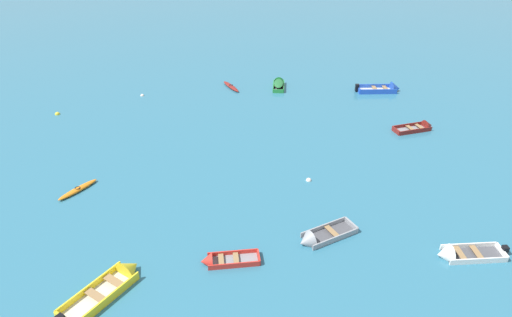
{
  "coord_description": "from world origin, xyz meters",
  "views": [
    {
      "loc": [
        3.31,
        -6.88,
        16.3
      ],
      "look_at": [
        0.0,
        20.55,
        0.15
      ],
      "focal_mm": 31.16,
      "sensor_mm": 36.0,
      "label": 1
    }
  ],
  "objects_px": {
    "kayak_orange_midfield_right": "(78,189)",
    "mooring_buoy_outer_edge": "(309,181)",
    "rowboat_blue_outer_right": "(386,89)",
    "mooring_buoy_far_field": "(142,96)",
    "rowboat_green_outer_left": "(279,83)",
    "rowboat_grey_distant_center": "(315,239)",
    "rowboat_maroon_center": "(421,127)",
    "mooring_buoy_between_boats_right": "(58,114)",
    "rowboat_red_cluster_outer": "(218,261)",
    "kayak_maroon_midfield_left": "(231,86)",
    "rowboat_yellow_near_right": "(116,281)",
    "rowboat_white_near_camera": "(457,254)"
  },
  "relations": [
    {
      "from": "kayak_orange_midfield_right",
      "to": "mooring_buoy_outer_edge",
      "type": "height_order",
      "value": "kayak_orange_midfield_right"
    },
    {
      "from": "rowboat_blue_outer_right",
      "to": "mooring_buoy_far_field",
      "type": "bearing_deg",
      "value": -170.29
    },
    {
      "from": "rowboat_green_outer_left",
      "to": "rowboat_grey_distant_center",
      "type": "relative_size",
      "value": 0.93
    },
    {
      "from": "rowboat_maroon_center",
      "to": "mooring_buoy_between_boats_right",
      "type": "xyz_separation_m",
      "value": [
        -31.11,
        -0.84,
        -0.17
      ]
    },
    {
      "from": "rowboat_green_outer_left",
      "to": "mooring_buoy_between_boats_right",
      "type": "bearing_deg",
      "value": -153.91
    },
    {
      "from": "rowboat_green_outer_left",
      "to": "kayak_orange_midfield_right",
      "type": "relative_size",
      "value": 1.18
    },
    {
      "from": "mooring_buoy_outer_edge",
      "to": "mooring_buoy_far_field",
      "type": "bearing_deg",
      "value": 141.08
    },
    {
      "from": "rowboat_red_cluster_outer",
      "to": "rowboat_maroon_center",
      "type": "bearing_deg",
      "value": 51.95
    },
    {
      "from": "kayak_maroon_midfield_left",
      "to": "rowboat_yellow_near_right",
      "type": "xyz_separation_m",
      "value": [
        -1.16,
        -26.58,
        0.06
      ]
    },
    {
      "from": "rowboat_green_outer_left",
      "to": "rowboat_yellow_near_right",
      "type": "bearing_deg",
      "value": -101.98
    },
    {
      "from": "rowboat_yellow_near_right",
      "to": "mooring_buoy_outer_edge",
      "type": "bearing_deg",
      "value": 48.64
    },
    {
      "from": "rowboat_yellow_near_right",
      "to": "rowboat_white_near_camera",
      "type": "relative_size",
      "value": 1.16
    },
    {
      "from": "rowboat_green_outer_left",
      "to": "rowboat_white_near_camera",
      "type": "distance_m",
      "value": 26.19
    },
    {
      "from": "rowboat_blue_outer_right",
      "to": "rowboat_grey_distant_center",
      "type": "height_order",
      "value": "rowboat_blue_outer_right"
    },
    {
      "from": "rowboat_blue_outer_right",
      "to": "rowboat_yellow_near_right",
      "type": "distance_m",
      "value": 32.05
    },
    {
      "from": "rowboat_white_near_camera",
      "to": "rowboat_maroon_center",
      "type": "relative_size",
      "value": 1.08
    },
    {
      "from": "rowboat_yellow_near_right",
      "to": "rowboat_maroon_center",
      "type": "bearing_deg",
      "value": 46.69
    },
    {
      "from": "rowboat_blue_outer_right",
      "to": "rowboat_grey_distant_center",
      "type": "relative_size",
      "value": 1.26
    },
    {
      "from": "rowboat_maroon_center",
      "to": "mooring_buoy_outer_edge",
      "type": "relative_size",
      "value": 9.55
    },
    {
      "from": "mooring_buoy_outer_edge",
      "to": "kayak_orange_midfield_right",
      "type": "bearing_deg",
      "value": -168.34
    },
    {
      "from": "mooring_buoy_far_field",
      "to": "mooring_buoy_outer_edge",
      "type": "xyz_separation_m",
      "value": [
        16.15,
        -13.04,
        0.0
      ]
    },
    {
      "from": "rowboat_yellow_near_right",
      "to": "kayak_orange_midfield_right",
      "type": "xyz_separation_m",
      "value": [
        -5.59,
        7.39,
        -0.08
      ]
    },
    {
      "from": "mooring_buoy_outer_edge",
      "to": "rowboat_blue_outer_right",
      "type": "bearing_deg",
      "value": 66.91
    },
    {
      "from": "mooring_buoy_between_boats_right",
      "to": "mooring_buoy_outer_edge",
      "type": "relative_size",
      "value": 1.17
    },
    {
      "from": "mooring_buoy_outer_edge",
      "to": "rowboat_red_cluster_outer",
      "type": "bearing_deg",
      "value": -118.24
    },
    {
      "from": "kayak_orange_midfield_right",
      "to": "mooring_buoy_far_field",
      "type": "relative_size",
      "value": 8.04
    },
    {
      "from": "kayak_orange_midfield_right",
      "to": "rowboat_yellow_near_right",
      "type": "bearing_deg",
      "value": -52.93
    },
    {
      "from": "rowboat_green_outer_left",
      "to": "kayak_orange_midfield_right",
      "type": "bearing_deg",
      "value": -119.47
    },
    {
      "from": "rowboat_yellow_near_right",
      "to": "rowboat_blue_outer_right",
      "type": "bearing_deg",
      "value": 59.09
    },
    {
      "from": "rowboat_red_cluster_outer",
      "to": "mooring_buoy_far_field",
      "type": "distance_m",
      "value": 24.41
    },
    {
      "from": "rowboat_yellow_near_right",
      "to": "mooring_buoy_outer_edge",
      "type": "height_order",
      "value": "rowboat_yellow_near_right"
    },
    {
      "from": "rowboat_red_cluster_outer",
      "to": "rowboat_green_outer_left",
      "type": "relative_size",
      "value": 0.96
    },
    {
      "from": "kayak_orange_midfield_right",
      "to": "rowboat_white_near_camera",
      "type": "xyz_separation_m",
      "value": [
        22.65,
        -3.4,
        0.03
      ]
    },
    {
      "from": "rowboat_maroon_center",
      "to": "rowboat_red_cluster_outer",
      "type": "bearing_deg",
      "value": -128.05
    },
    {
      "from": "kayak_maroon_midfield_left",
      "to": "rowboat_white_near_camera",
      "type": "relative_size",
      "value": 0.75
    },
    {
      "from": "rowboat_white_near_camera",
      "to": "mooring_buoy_far_field",
      "type": "xyz_separation_m",
      "value": [
        -24.02,
        19.49,
        -0.16
      ]
    },
    {
      "from": "rowboat_red_cluster_outer",
      "to": "rowboat_grey_distant_center",
      "type": "distance_m",
      "value": 5.49
    },
    {
      "from": "rowboat_white_near_camera",
      "to": "mooring_buoy_outer_edge",
      "type": "bearing_deg",
      "value": 140.69
    },
    {
      "from": "kayak_maroon_midfield_left",
      "to": "mooring_buoy_outer_edge",
      "type": "distance_m",
      "value": 18.02
    },
    {
      "from": "rowboat_blue_outer_right",
      "to": "kayak_maroon_midfield_left",
      "type": "bearing_deg",
      "value": -176.56
    },
    {
      "from": "rowboat_red_cluster_outer",
      "to": "mooring_buoy_between_boats_right",
      "type": "height_order",
      "value": "rowboat_red_cluster_outer"
    },
    {
      "from": "kayak_maroon_midfield_left",
      "to": "rowboat_red_cluster_outer",
      "type": "height_order",
      "value": "rowboat_red_cluster_outer"
    },
    {
      "from": "kayak_maroon_midfield_left",
      "to": "rowboat_grey_distant_center",
      "type": "height_order",
      "value": "rowboat_grey_distant_center"
    },
    {
      "from": "rowboat_blue_outer_right",
      "to": "mooring_buoy_far_field",
      "type": "distance_m",
      "value": 23.76
    },
    {
      "from": "rowboat_green_outer_left",
      "to": "mooring_buoy_outer_edge",
      "type": "bearing_deg",
      "value": -79.08
    },
    {
      "from": "mooring_buoy_between_boats_right",
      "to": "kayak_orange_midfield_right",
      "type": "bearing_deg",
      "value": -56.58
    },
    {
      "from": "rowboat_maroon_center",
      "to": "mooring_buoy_outer_edge",
      "type": "bearing_deg",
      "value": -135.44
    },
    {
      "from": "rowboat_green_outer_left",
      "to": "rowboat_red_cluster_outer",
      "type": "bearing_deg",
      "value": -92.67
    },
    {
      "from": "kayak_maroon_midfield_left",
      "to": "mooring_buoy_far_field",
      "type": "distance_m",
      "value": 8.69
    },
    {
      "from": "rowboat_blue_outer_right",
      "to": "rowboat_maroon_center",
      "type": "xyz_separation_m",
      "value": [
        1.75,
        -8.17,
        -0.06
      ]
    }
  ]
}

